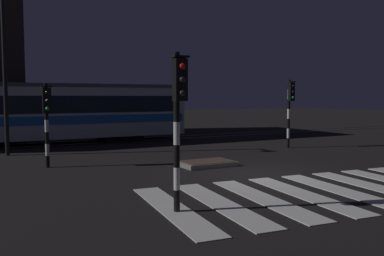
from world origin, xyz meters
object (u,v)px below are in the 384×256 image
(traffic_light_corner_near_left, at_px, (178,108))
(tram, at_px, (40,112))
(traffic_light_corner_far_right, at_px, (290,103))
(traffic_light_corner_far_left, at_px, (47,113))
(street_lamp_trackside_left, at_px, (4,49))

(traffic_light_corner_near_left, relative_size, tram, 0.22)
(traffic_light_corner_far_right, bearing_deg, traffic_light_corner_far_left, -178.44)
(tram, bearing_deg, traffic_light_corner_far_left, -96.10)
(traffic_light_corner_near_left, height_order, street_lamp_trackside_left, street_lamp_trackside_left)
(traffic_light_corner_near_left, height_order, tram, tram)
(street_lamp_trackside_left, bearing_deg, tram, 63.77)
(street_lamp_trackside_left, xyz_separation_m, tram, (1.86, 3.78, -2.80))
(tram, bearing_deg, traffic_light_corner_far_right, -34.32)
(traffic_light_corner_far_right, bearing_deg, tram, 145.68)
(traffic_light_corner_far_right, height_order, traffic_light_corner_far_left, traffic_light_corner_far_right)
(traffic_light_corner_near_left, bearing_deg, street_lamp_trackside_left, 103.25)
(traffic_light_corner_far_right, height_order, traffic_light_corner_near_left, traffic_light_corner_near_left)
(traffic_light_corner_far_right, height_order, tram, tram)
(street_lamp_trackside_left, relative_size, tram, 0.45)
(traffic_light_corner_far_left, distance_m, tram, 7.69)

